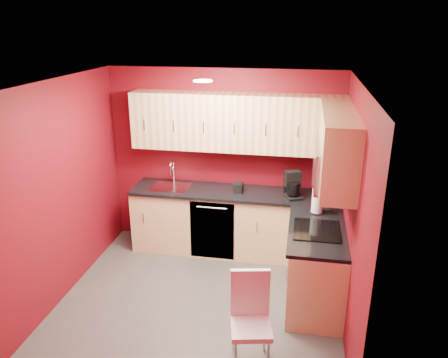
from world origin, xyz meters
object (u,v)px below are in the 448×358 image
(sink, at_px, (170,184))
(microwave, at_px, (333,166))
(napkin_holder, at_px, (238,188))
(paper_towel, at_px, (317,201))
(dining_chair, at_px, (251,323))
(coffee_maker, at_px, (294,185))

(sink, bearing_deg, microwave, -25.60)
(napkin_holder, xyz_separation_m, paper_towel, (1.02, -0.48, 0.09))
(sink, bearing_deg, dining_chair, -56.37)
(coffee_maker, xyz_separation_m, dining_chair, (-0.29, -2.01, -0.62))
(napkin_holder, distance_m, dining_chair, 2.17)
(coffee_maker, height_order, napkin_holder, coffee_maker)
(sink, bearing_deg, napkin_holder, -2.45)
(microwave, bearing_deg, dining_chair, -122.22)
(napkin_holder, bearing_deg, coffee_maker, -4.02)
(coffee_maker, distance_m, napkin_holder, 0.75)
(paper_towel, bearing_deg, coffee_maker, 124.06)
(coffee_maker, xyz_separation_m, napkin_holder, (-0.74, 0.05, -0.10))
(dining_chair, bearing_deg, microwave, 46.05)
(paper_towel, bearing_deg, microwave, -77.09)
(sink, height_order, paper_towel, sink)
(napkin_holder, relative_size, dining_chair, 0.15)
(paper_towel, height_order, dining_chair, paper_towel)
(sink, xyz_separation_m, napkin_holder, (0.96, -0.04, 0.03))
(paper_towel, relative_size, dining_chair, 0.34)
(microwave, bearing_deg, coffee_maker, 113.66)
(sink, distance_m, dining_chair, 2.57)
(microwave, relative_size, sink, 1.46)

